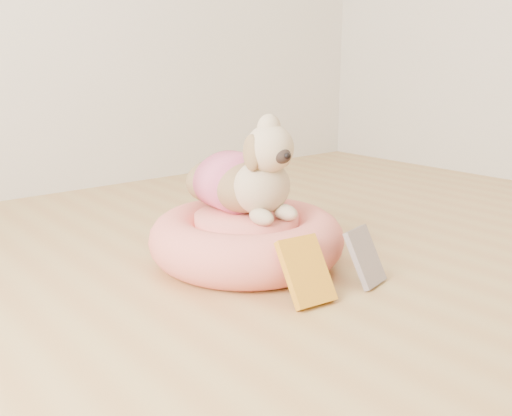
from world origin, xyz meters
TOP-DOWN VIEW (x-y plane):
  - floor at (0.00, 0.00)m, footprint 4.50×4.50m
  - pet_bed at (0.02, 0.84)m, footprint 0.65×0.65m
  - dog at (0.03, 0.86)m, footprint 0.35×0.49m
  - book_yellow at (-0.05, 0.48)m, footprint 0.15×0.15m
  - book_white at (0.18, 0.46)m, footprint 0.14×0.12m

SIDE VIEW (x-z plane):
  - floor at x=0.00m, z-range 0.00..0.00m
  - pet_bed at x=0.02m, z-range 0.00..0.16m
  - book_white at x=0.18m, z-range 0.00..0.17m
  - book_yellow at x=-0.05m, z-range 0.00..0.18m
  - dog at x=0.03m, z-range 0.17..0.51m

